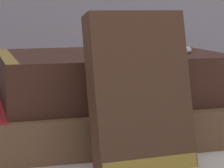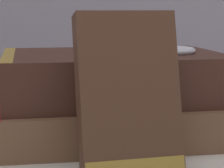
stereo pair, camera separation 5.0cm
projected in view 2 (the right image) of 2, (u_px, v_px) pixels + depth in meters
The scene contains 6 objects.
ground_plane at pixel (133, 141), 0.48m from camera, with size 3.00×3.00×0.00m, color beige.
book_flat_bottom at pixel (106, 117), 0.51m from camera, with size 0.26×0.19×0.04m.
book_flat_top at pixel (108, 76), 0.51m from camera, with size 0.24×0.17×0.05m.
book_leaning_front at pixel (128, 98), 0.39m from camera, with size 0.08×0.06×0.13m.
pocket_watch at pixel (167, 50), 0.50m from camera, with size 0.06×0.06×0.01m.
reading_glasses at pixel (64, 104), 0.66m from camera, with size 0.10×0.05×0.00m.
Camera 2 is at (-0.13, -0.45, 0.14)m, focal length 75.00 mm.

